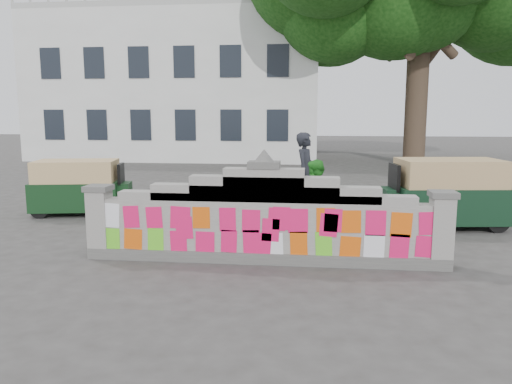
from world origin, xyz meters
The scene contains 8 objects.
ground centered at (0.00, 0.00, 0.00)m, with size 100.00×100.00×0.00m, color #383533.
parapet_wall centered at (0.00, -0.01, 0.75)m, with size 6.48×0.44×2.01m.
building centered at (-7.00, 21.98, 4.01)m, with size 16.00×10.00×8.90m.
cyclist_bike centered at (0.66, 3.26, 0.57)m, with size 0.75×2.16×1.14m, color black.
cyclist_rider centered at (0.66, 3.26, 0.96)m, with size 0.70×0.46×1.93m, color black.
pedestrian centered at (0.90, 1.86, 0.83)m, with size 0.81×0.63×1.66m, color green.
rickshaw_left centered at (-5.20, 3.70, 0.73)m, with size 2.63×1.58×1.41m.
rickshaw_right centered at (3.88, 3.21, 0.82)m, with size 2.92×1.64×1.58m.
Camera 1 is at (0.85, -8.55, 2.63)m, focal length 35.00 mm.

